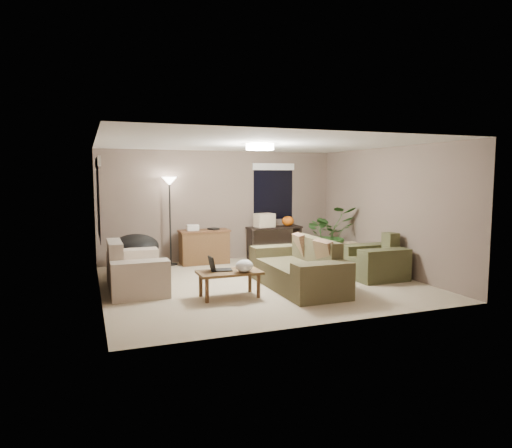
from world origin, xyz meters
name	(u,v)px	position (x,y,z in m)	size (l,w,h in m)	color
room_shell	(260,214)	(0.00, 0.00, 1.25)	(5.50, 5.50, 5.50)	tan
main_sofa	(299,271)	(0.50, -0.59, 0.29)	(0.95, 2.20, 0.85)	#46412A
throw_pillows	(312,250)	(0.75, -0.59, 0.65)	(0.30, 1.37, 0.47)	#8C7251
loveseat	(134,272)	(-2.19, 0.25, 0.30)	(0.90, 1.60, 0.85)	beige
armchair	(375,262)	(2.17, -0.43, 0.30)	(0.95, 1.00, 0.85)	#4F5030
coffee_table	(229,275)	(-0.82, -0.77, 0.36)	(1.00, 0.55, 0.42)	brown
laptop	(217,267)	(-0.99, -0.67, 0.48)	(0.38, 0.28, 0.24)	black
plastic_bag	(244,266)	(-0.62, -0.92, 0.52)	(0.28, 0.25, 0.20)	white
desk	(204,247)	(-0.50, 2.11, 0.38)	(1.10, 0.50, 0.75)	brown
desk_papers	(197,228)	(-0.66, 2.10, 0.80)	(0.71, 0.29, 0.12)	silver
console_table	(274,240)	(1.20, 2.18, 0.44)	(1.30, 0.40, 0.75)	black
pumpkin	(288,221)	(1.55, 2.18, 0.87)	(0.28, 0.28, 0.23)	orange
cardboard_box	(264,220)	(0.95, 2.18, 0.91)	(0.42, 0.32, 0.32)	beige
papasan_chair	(136,251)	(-2.04, 1.50, 0.47)	(1.16, 1.16, 0.80)	black
floor_lamp	(170,192)	(-1.22, 2.24, 1.60)	(0.32, 0.32, 1.91)	black
ceiling_fixture	(260,147)	(0.00, 0.00, 2.44)	(0.50, 0.50, 0.10)	white
houseplant	(329,240)	(2.21, 1.38, 0.49)	(1.13, 1.26, 0.98)	#2D5923
cat_scratching_post	(351,255)	(2.45, 0.85, 0.21)	(0.32, 0.32, 0.50)	tan
window_left	(98,185)	(-2.73, 0.30, 1.78)	(0.05, 1.56, 1.33)	black
window_back	(273,182)	(1.30, 2.48, 1.79)	(1.06, 0.05, 1.33)	black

